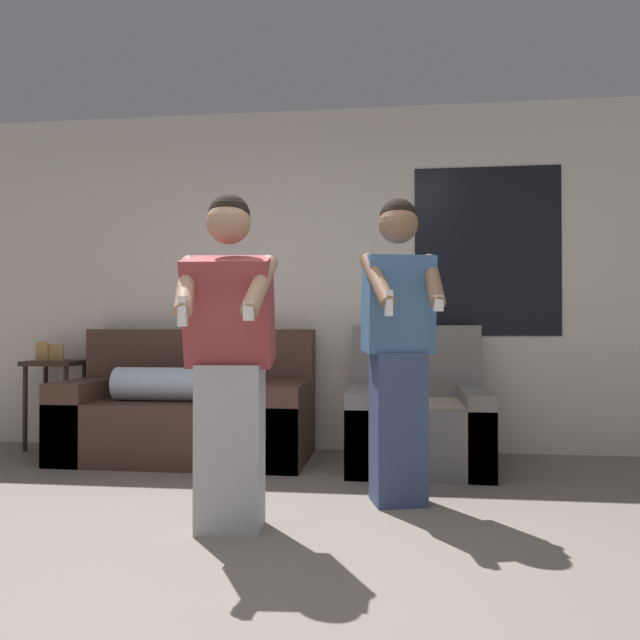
% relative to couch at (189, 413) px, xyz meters
% --- Properties ---
extents(ground_plane, '(14.00, 14.00, 0.00)m').
position_rel_couch_xyz_m(ground_plane, '(0.88, -2.18, -0.33)').
color(ground_plane, slate).
extents(wall_back, '(6.94, 0.07, 2.70)m').
position_rel_couch_xyz_m(wall_back, '(0.90, 0.46, 1.02)').
color(wall_back, silver).
rests_on(wall_back, ground_plane).
extents(couch, '(1.79, 0.86, 0.95)m').
position_rel_couch_xyz_m(couch, '(0.00, 0.00, 0.00)').
color(couch, '#472D23').
rests_on(couch, ground_plane).
extents(armchair, '(0.94, 0.92, 0.98)m').
position_rel_couch_xyz_m(armchair, '(1.67, -0.06, -0.02)').
color(armchair, slate).
rests_on(armchair, ground_plane).
extents(side_table, '(0.42, 0.37, 0.85)m').
position_rel_couch_xyz_m(side_table, '(-1.18, 0.22, 0.23)').
color(side_table, '#332319').
rests_on(side_table, ground_plane).
extents(person_left, '(0.47, 0.53, 1.59)m').
position_rel_couch_xyz_m(person_left, '(0.74, -1.59, 0.47)').
color(person_left, '#B2B2B7').
rests_on(person_left, ground_plane).
extents(person_right, '(0.46, 0.53, 1.67)m').
position_rel_couch_xyz_m(person_right, '(1.54, -1.03, 0.54)').
color(person_right, '#384770').
rests_on(person_right, ground_plane).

